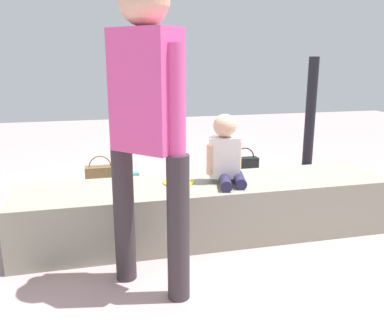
# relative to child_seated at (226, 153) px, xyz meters

# --- Properties ---
(ground_plane) EXTENTS (12.00, 12.00, 0.00)m
(ground_plane) POSITION_rel_child_seated_xyz_m (-0.14, 0.02, -0.61)
(ground_plane) COLOR #AD8D8B
(concrete_ledge) EXTENTS (2.61, 0.58, 0.40)m
(concrete_ledge) POSITION_rel_child_seated_xyz_m (-0.14, 0.02, -0.41)
(concrete_ledge) COLOR gray
(concrete_ledge) RESTS_ON ground_plane
(child_seated) EXTENTS (0.28, 0.34, 0.48)m
(child_seated) POSITION_rel_child_seated_xyz_m (0.00, 0.00, 0.00)
(child_seated) COLOR #252345
(child_seated) RESTS_ON concrete_ledge
(adult_standing) EXTENTS (0.38, 0.38, 1.65)m
(adult_standing) POSITION_rel_child_seated_xyz_m (-0.61, -0.57, 0.38)
(adult_standing) COLOR #352D31
(adult_standing) RESTS_ON ground_plane
(cake_plate) EXTENTS (0.22, 0.22, 0.07)m
(cake_plate) POSITION_rel_child_seated_xyz_m (-0.33, 0.06, -0.19)
(cake_plate) COLOR yellow
(cake_plate) RESTS_ON concrete_ledge
(gift_bag) EXTENTS (0.21, 0.08, 0.29)m
(gift_bag) POSITION_rel_child_seated_xyz_m (-0.62, 0.96, -0.48)
(gift_bag) COLOR #59C6B2
(gift_bag) RESTS_ON ground_plane
(railing_post) EXTENTS (0.36, 0.36, 1.27)m
(railing_post) POSITION_rel_child_seated_xyz_m (1.41, 1.35, -0.12)
(railing_post) COLOR black
(railing_post) RESTS_ON ground_plane
(water_bottle_near_gift) EXTENTS (0.06, 0.06, 0.23)m
(water_bottle_near_gift) POSITION_rel_child_seated_xyz_m (-0.21, 0.81, -0.51)
(water_bottle_near_gift) COLOR silver
(water_bottle_near_gift) RESTS_ON ground_plane
(party_cup_red) EXTENTS (0.07, 0.07, 0.10)m
(party_cup_red) POSITION_rel_child_seated_xyz_m (0.38, 1.08, -0.56)
(party_cup_red) COLOR red
(party_cup_red) RESTS_ON ground_plane
(cake_box_white) EXTENTS (0.31, 0.32, 0.12)m
(cake_box_white) POSITION_rel_child_seated_xyz_m (0.79, 0.54, -0.55)
(cake_box_white) COLOR white
(cake_box_white) RESTS_ON ground_plane
(handbag_black_leather) EXTENTS (0.29, 0.10, 0.36)m
(handbag_black_leather) POSITION_rel_child_seated_xyz_m (0.61, 1.23, -0.48)
(handbag_black_leather) COLOR black
(handbag_black_leather) RESTS_ON ground_plane
(handbag_brown_canvas) EXTENTS (0.29, 0.12, 0.35)m
(handbag_brown_canvas) POSITION_rel_child_seated_xyz_m (-0.85, 1.25, -0.48)
(handbag_brown_canvas) COLOR brown
(handbag_brown_canvas) RESTS_ON ground_plane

